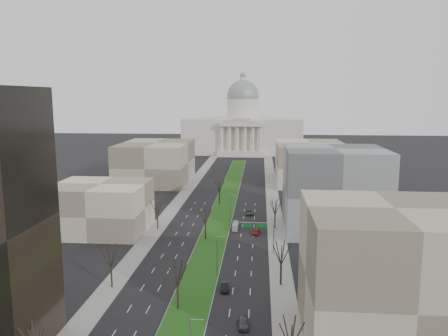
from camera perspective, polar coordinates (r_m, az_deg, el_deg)
The scene contains 26 objects.
ground at distance 159.02m, azimuth 0.11°, elevation -4.74°, with size 600.00×600.00×0.00m, color black.
median at distance 158.02m, azimuth 0.08°, elevation -4.79°, with size 8.00×222.03×0.20m.
sidewalk_left at distance 137.73m, azimuth -8.09°, elevation -7.02°, with size 5.00×330.00×0.15m, color gray.
sidewalk_right at distance 134.46m, azimuth 6.74°, elevation -7.40°, with size 5.00×330.00×0.15m, color gray.
capitol at distance 304.42m, azimuth 2.44°, elevation 5.09°, with size 80.00×46.00×55.00m.
building_beige_left at distance 131.09m, azimuth -15.78°, elevation -4.99°, with size 26.00×22.00×14.00m, color gray.
building_tan_right at distance 74.12m, azimuth 20.92°, elevation -13.15°, with size 26.00×24.00×22.00m, color #79705D.
building_grey_right at distance 130.28m, azimuth 14.16°, elevation -2.75°, with size 28.00×26.00×24.00m, color #5D5F62.
building_far_left at distance 201.72m, azimuth -8.90°, elevation 0.76°, with size 30.00×40.00×18.00m, color #79705D.
building_far_right at distance 202.17m, azimuth 11.12°, elevation 0.71°, with size 30.00×40.00×18.00m, color gray.
tree_left_mid at distance 92.59m, azimuth -14.59°, elevation -10.93°, with size 5.40×5.40×9.72m.
tree_left_far at distance 129.32m, azimuth -8.72°, elevation -5.01°, with size 5.28×5.28×9.50m.
tree_right_near at distance 64.36m, azimuth 8.76°, elevation -20.47°, with size 5.16×5.16×9.29m.
tree_right_mid at distance 91.42m, azimuth 7.50°, elevation -10.86°, with size 5.52×5.52×9.94m.
tree_right_far at distance 129.84m, azimuth 6.70°, elevation -5.04°, with size 5.04×5.04×9.07m.
tree_median_a at distance 81.55m, azimuth -6.10°, elevation -13.51°, with size 5.40×5.40×9.72m.
tree_median_b at distance 118.96m, azimuth -2.45°, elevation -6.09°, with size 5.40×5.40×9.72m.
tree_median_c at distance 157.64m, azimuth -0.61°, elevation -2.25°, with size 5.40×5.40×9.72m.
streetlamp_median_b at distance 95.36m, azimuth -0.87°, elevation -11.42°, with size 1.90×0.20×9.16m.
streetlamp_median_c at distance 133.40m, azimuth 0.84°, elevation -5.36°, with size 1.90×0.20×9.16m.
mast_arm_signs at distance 108.73m, azimuth 5.08°, elevation -8.10°, with size 9.12×0.24×8.09m.
car_grey_near at distance 78.43m, azimuth 2.48°, elevation -19.52°, with size 1.75×4.35×1.48m, color #43474A.
car_black at distance 91.10m, azimuth 0.09°, elevation -15.24°, with size 1.50×4.31×1.42m, color black.
car_red at distance 125.32m, azimuth 4.22°, elevation -8.32°, with size 1.86×4.59×1.33m, color maroon.
car_grey_far at distance 145.64m, azimuth 3.31°, elevation -5.77°, with size 2.44×5.29×1.47m, color #474B4E.
box_van at distance 129.60m, azimuth 1.47°, elevation -7.55°, with size 1.66×7.11×1.98m, color white.
Camera 1 is at (12.70, -33.76, 38.52)m, focal length 35.00 mm.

